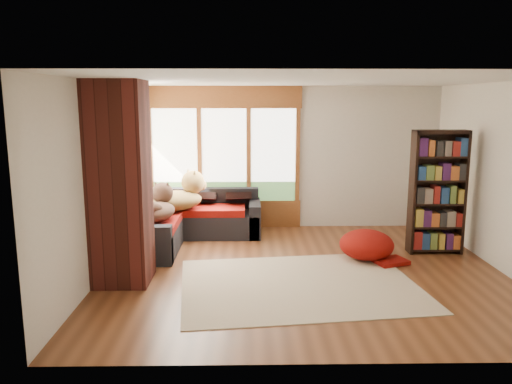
# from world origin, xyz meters

# --- Properties ---
(floor) EXTENTS (5.50, 5.50, 0.00)m
(floor) POSITION_xyz_m (0.00, 0.00, 0.00)
(floor) COLOR #552D17
(floor) RESTS_ON ground
(ceiling) EXTENTS (5.50, 5.50, 0.00)m
(ceiling) POSITION_xyz_m (0.00, 0.00, 2.60)
(ceiling) COLOR white
(wall_back) EXTENTS (5.50, 0.04, 2.60)m
(wall_back) POSITION_xyz_m (0.00, 2.50, 1.30)
(wall_back) COLOR silver
(wall_back) RESTS_ON ground
(wall_front) EXTENTS (5.50, 0.04, 2.60)m
(wall_front) POSITION_xyz_m (0.00, -2.50, 1.30)
(wall_front) COLOR silver
(wall_front) RESTS_ON ground
(wall_left) EXTENTS (0.04, 5.00, 2.60)m
(wall_left) POSITION_xyz_m (-2.75, 0.00, 1.30)
(wall_left) COLOR silver
(wall_left) RESTS_ON ground
(wall_right) EXTENTS (0.04, 5.00, 2.60)m
(wall_right) POSITION_xyz_m (2.75, 0.00, 1.30)
(wall_right) COLOR silver
(wall_right) RESTS_ON ground
(windows_back) EXTENTS (2.82, 0.10, 1.90)m
(windows_back) POSITION_xyz_m (-1.20, 2.47, 1.35)
(windows_back) COLOR brown
(windows_back) RESTS_ON wall_back
(windows_left) EXTENTS (0.10, 2.62, 1.90)m
(windows_left) POSITION_xyz_m (-2.72, 1.20, 1.35)
(windows_left) COLOR brown
(windows_left) RESTS_ON wall_left
(roller_blind) EXTENTS (0.03, 0.72, 0.90)m
(roller_blind) POSITION_xyz_m (-2.69, 2.03, 1.75)
(roller_blind) COLOR #849C69
(roller_blind) RESTS_ON wall_left
(brick_chimney) EXTENTS (0.70, 0.70, 2.60)m
(brick_chimney) POSITION_xyz_m (-2.40, -0.35, 1.30)
(brick_chimney) COLOR #471914
(brick_chimney) RESTS_ON ground
(sectional_sofa) EXTENTS (2.20, 2.20, 0.80)m
(sectional_sofa) POSITION_xyz_m (-1.95, 1.70, 0.30)
(sectional_sofa) COLOR black
(sectional_sofa) RESTS_ON ground
(area_rug) EXTENTS (3.25, 2.63, 0.01)m
(area_rug) POSITION_xyz_m (-0.11, -0.53, 0.01)
(area_rug) COLOR beige
(area_rug) RESTS_ON ground
(bookshelf) EXTENTS (0.82, 0.27, 1.91)m
(bookshelf) POSITION_xyz_m (2.14, 0.83, 0.96)
(bookshelf) COLOR black
(bookshelf) RESTS_ON ground
(pouf) EXTENTS (0.96, 0.96, 0.44)m
(pouf) POSITION_xyz_m (1.01, 0.53, 0.23)
(pouf) COLOR maroon
(pouf) RESTS_ON area_rug
(dog_tan) EXTENTS (1.17, 1.07, 0.57)m
(dog_tan) POSITION_xyz_m (-1.93, 1.59, 0.82)
(dog_tan) COLOR olive
(dog_tan) RESTS_ON sectional_sofa
(dog_brindle) EXTENTS (0.69, 0.95, 0.48)m
(dog_brindle) POSITION_xyz_m (-2.16, 0.90, 0.78)
(dog_brindle) COLOR #36231B
(dog_brindle) RESTS_ON sectional_sofa
(throw_pillows) EXTENTS (1.98, 1.68, 0.45)m
(throw_pillows) POSITION_xyz_m (-1.92, 1.85, 0.77)
(throw_pillows) COLOR black
(throw_pillows) RESTS_ON sectional_sofa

